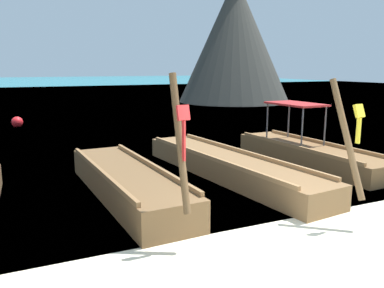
# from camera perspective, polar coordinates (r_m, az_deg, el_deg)

# --- Properties ---
(ground) EXTENTS (120.00, 120.00, 0.00)m
(ground) POSITION_cam_1_polar(r_m,az_deg,el_deg) (6.37, 14.04, -16.89)
(ground) COLOR beige
(sea_water) EXTENTS (120.00, 120.00, 0.00)m
(sea_water) POSITION_cam_1_polar(r_m,az_deg,el_deg) (66.07, -21.57, 7.77)
(sea_water) COLOR #147A89
(sea_water) RESTS_ON ground
(longtail_boat_red_ribbon) EXTENTS (1.57, 5.91, 2.87)m
(longtail_boat_red_ribbon) POSITION_cam_1_polar(r_m,az_deg,el_deg) (9.23, -9.34, -5.53)
(longtail_boat_red_ribbon) COLOR brown
(longtail_boat_red_ribbon) RESTS_ON ground
(longtail_boat_yellow_ribbon) EXTENTS (2.02, 7.69, 2.75)m
(longtail_boat_yellow_ribbon) POSITION_cam_1_polar(r_m,az_deg,el_deg) (10.77, 5.28, -3.23)
(longtail_boat_yellow_ribbon) COLOR brown
(longtail_boat_yellow_ribbon) RESTS_ON ground
(longtail_boat_pink_ribbon) EXTENTS (1.53, 6.29, 2.78)m
(longtail_boat_pink_ribbon) POSITION_cam_1_polar(r_m,az_deg,el_deg) (12.76, 16.56, -1.21)
(longtail_boat_pink_ribbon) COLOR brown
(longtail_boat_pink_ribbon) RESTS_ON ground
(karst_rock) EXTENTS (10.30, 9.41, 10.31)m
(karst_rock) POSITION_cam_1_polar(r_m,az_deg,el_deg) (34.74, 6.57, 14.23)
(karst_rock) COLOR #383833
(karst_rock) RESTS_ON ground
(mooring_buoy_near) EXTENTS (0.54, 0.54, 0.54)m
(mooring_buoy_near) POSITION_cam_1_polar(r_m,az_deg,el_deg) (21.30, -23.94, 2.91)
(mooring_buoy_near) COLOR red
(mooring_buoy_near) RESTS_ON sea_water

